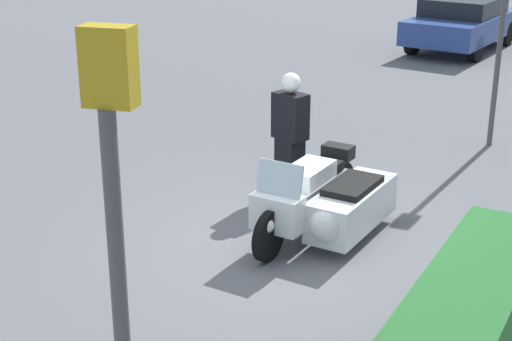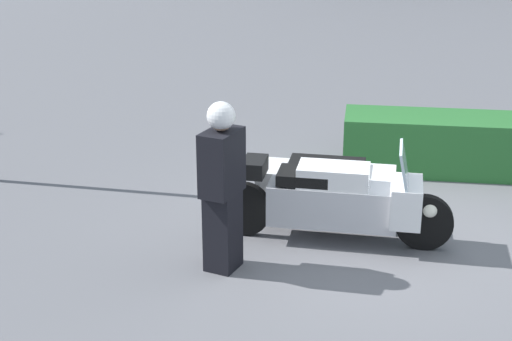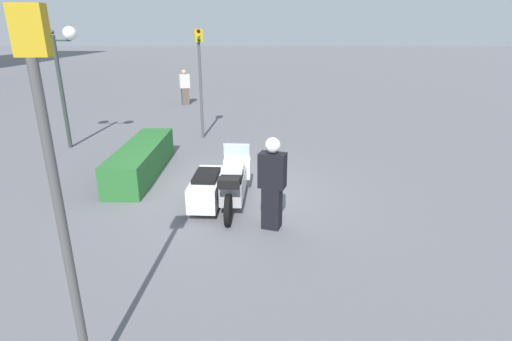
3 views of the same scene
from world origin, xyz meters
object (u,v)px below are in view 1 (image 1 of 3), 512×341
(hedge_bush_curbside, at_px, (466,319))
(officer_rider, at_px, (290,131))
(police_motorcycle, at_px, (327,202))
(traffic_light_near, at_px, (119,260))
(traffic_light_far, at_px, (504,0))
(parked_car_background, at_px, (462,22))

(hedge_bush_curbside, bearing_deg, officer_rider, -131.83)
(police_motorcycle, distance_m, traffic_light_near, 5.84)
(traffic_light_far, relative_size, parked_car_background, 0.90)
(hedge_bush_curbside, bearing_deg, police_motorcycle, -129.42)
(police_motorcycle, distance_m, officer_rider, 1.61)
(police_motorcycle, relative_size, parked_car_background, 0.62)
(traffic_light_far, xyz_separation_m, parked_car_background, (-7.87, -2.59, -1.70))
(parked_car_background, bearing_deg, traffic_light_near, -166.12)
(hedge_bush_curbside, relative_size, traffic_light_far, 0.98)
(traffic_light_near, height_order, parked_car_background, traffic_light_near)
(police_motorcycle, height_order, traffic_light_near, traffic_light_near)
(police_motorcycle, xyz_separation_m, hedge_bush_curbside, (1.82, 2.21, -0.08))
(hedge_bush_curbside, relative_size, traffic_light_near, 1.03)
(hedge_bush_curbside, xyz_separation_m, parked_car_background, (-14.36, -3.83, 0.36))
(traffic_light_near, xyz_separation_m, parked_car_background, (-17.95, -2.74, -1.58))
(hedge_bush_curbside, bearing_deg, traffic_light_near, -16.83)
(officer_rider, xyz_separation_m, parked_car_background, (-11.42, -0.55, -0.18))
(officer_rider, height_order, traffic_light_near, traffic_light_near)
(police_motorcycle, bearing_deg, traffic_light_far, 170.73)
(officer_rider, bearing_deg, parked_car_background, 20.52)
(police_motorcycle, height_order, hedge_bush_curbside, police_motorcycle)
(traffic_light_near, bearing_deg, parked_car_background, -4.82)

